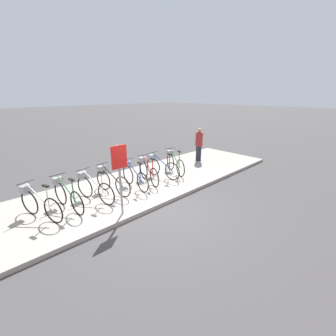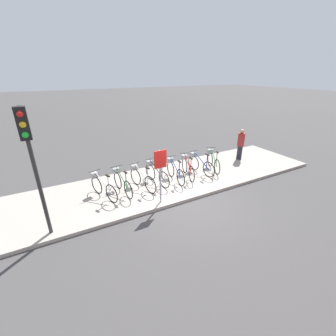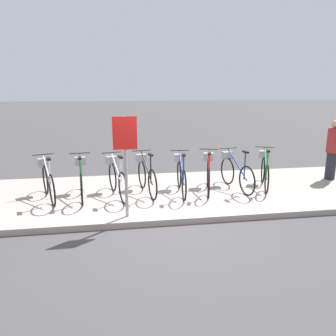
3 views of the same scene
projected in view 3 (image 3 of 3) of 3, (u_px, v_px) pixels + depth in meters
name	position (u px, v px, depth m)	size (l,w,h in m)	color
ground_plane	(175.00, 225.00, 6.18)	(120.00, 120.00, 0.00)	#423F3F
sidewalk	(163.00, 194.00, 7.80)	(14.29, 3.41, 0.12)	#9E9389
parked_bicycle_0	(48.00, 179.00, 7.20)	(0.66, 1.57, 1.01)	black
parked_bicycle_1	(81.00, 178.00, 7.32)	(0.46, 1.64, 1.01)	black
parked_bicycle_2	(116.00, 177.00, 7.41)	(0.54, 1.61, 1.01)	black
parked_bicycle_3	(146.00, 174.00, 7.64)	(0.46, 1.63, 1.01)	black
parked_bicycle_4	(181.00, 174.00, 7.63)	(0.46, 1.64, 1.01)	black
parked_bicycle_5	(208.00, 172.00, 7.79)	(0.57, 1.60, 1.01)	black
parked_bicycle_6	(235.00, 171.00, 7.94)	(0.46, 1.63, 1.01)	black
parked_bicycle_7	(265.00, 169.00, 8.08)	(0.68, 1.56, 1.01)	black
pedestrian	(333.00, 149.00, 8.68)	(0.34, 0.34, 1.59)	#23232D
sign_post	(125.00, 150.00, 5.98)	(0.44, 0.07, 1.91)	#99999E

